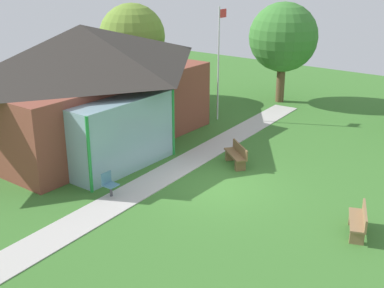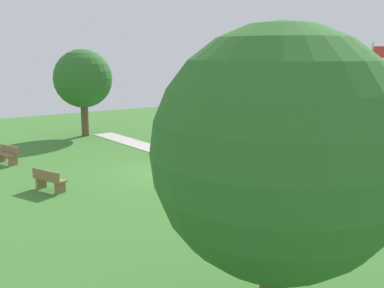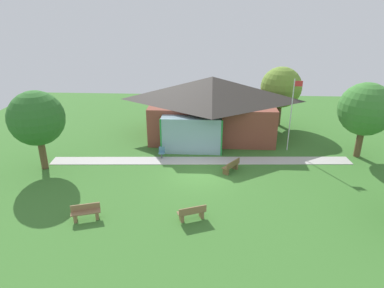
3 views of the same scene
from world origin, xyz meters
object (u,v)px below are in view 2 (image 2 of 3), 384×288
flagpole (369,112)px  bench_front_center (49,181)px  tree_west_hedge (83,79)px  tree_far_east (279,153)px  pavilion (300,104)px  bench_rear_near_path (206,172)px  bench_front_left (7,155)px  patio_chair_west (180,146)px

flagpole → bench_front_center: size_ratio=3.58×
tree_west_hedge → tree_far_east: (22.21, -5.22, -0.03)m
pavilion → flagpole: bearing=-26.0°
tree_west_hedge → bench_rear_near_path: bearing=0.6°
pavilion → bench_front_left: size_ratio=7.08×
flagpole → bench_rear_near_path: (-4.59, -4.03, -2.68)m
flagpole → patio_chair_west: flagpole is taller
patio_chair_west → tree_far_east: (14.35, -7.32, 3.16)m
flagpole → bench_rear_near_path: 6.67m
flagpole → bench_front_center: 12.26m
bench_rear_near_path → tree_west_hedge: (-12.86, -0.14, 3.20)m
pavilion → flagpole: (6.01, -2.93, 0.44)m
tree_west_hedge → tree_far_east: tree_far_east is taller
bench_front_left → bench_rear_near_path: (7.91, 6.00, 0.00)m
bench_front_center → tree_far_east: bearing=-20.0°
pavilion → tree_west_hedge: bearing=-148.2°
tree_west_hedge → patio_chair_west: bearing=14.9°
bench_rear_near_path → tree_far_east: tree_far_east is taller
bench_front_left → tree_far_east: tree_far_east is taller
flagpole → tree_west_hedge: bearing=-166.6°
patio_chair_west → bench_front_left: bearing=69.8°
pavilion → bench_rear_near_path: size_ratio=7.57×
pavilion → patio_chair_west: (-3.57, -5.00, -2.22)m
bench_rear_near_path → bench_front_left: bearing=164.4°
flagpole → patio_chair_west: 10.16m
flagpole → bench_front_center: bearing=-125.4°
bench_front_center → bench_front_left: size_ratio=1.00×
bench_front_center → patio_chair_west: (-2.65, 7.69, 0.01)m
bench_front_left → patio_chair_west: bearing=-128.0°
bench_front_left → bench_rear_near_path: same height
bench_rear_near_path → tree_west_hedge: bearing=127.8°
flagpole → bench_rear_near_path: size_ratio=3.82×
pavilion → tree_far_east: size_ratio=1.93×
bench_front_center → patio_chair_west: bearing=87.2°
bench_rear_near_path → tree_far_east: bearing=-82.6°
tree_west_hedge → tree_far_east: size_ratio=0.95×
flagpole → bench_front_center: flagpole is taller
patio_chair_west → tree_west_hedge: size_ratio=0.16×
bench_front_center → bench_rear_near_path: (2.34, 5.73, 0.00)m
bench_front_center → bench_front_left: (-5.57, -0.27, 0.00)m
flagpole → bench_rear_near_path: bearing=-138.7°
patio_chair_west → tree_far_east: tree_far_east is taller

